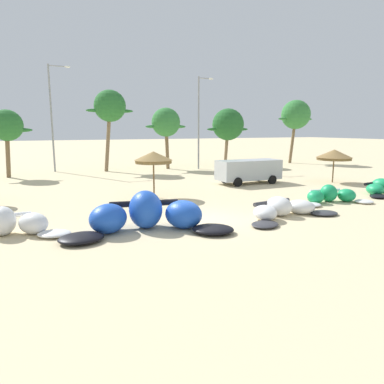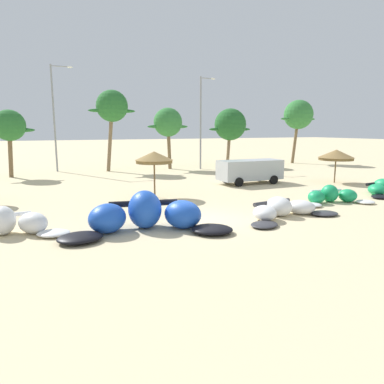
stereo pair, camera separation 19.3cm
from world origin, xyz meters
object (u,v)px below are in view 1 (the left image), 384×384
at_px(kite_right_of_center, 331,196).
at_px(beach_umbrella_near_palms, 334,155).
at_px(palm_left_of_gap, 110,107).
at_px(palm_right_of_gap, 296,115).
at_px(lamppost_west_center, 200,118).
at_px(kite_center, 283,209).
at_px(parked_van, 247,170).
at_px(lamppost_west, 53,113).
at_px(kite_left_of_center, 147,216).
at_px(palm_left, 7,126).
at_px(palm_center_left, 166,123).
at_px(beach_umbrella_middle, 153,157).
at_px(palm_center_right, 228,125).
at_px(kite_left, 2,226).

xyz_separation_m(kite_right_of_center, beach_umbrella_near_palms, (6.26, 5.81, 1.82)).
bearing_deg(beach_umbrella_near_palms, palm_left_of_gap, 132.70).
xyz_separation_m(palm_right_of_gap, lamppost_west_center, (-13.88, -1.16, -0.60)).
relative_size(kite_center, parked_van, 1.11).
height_order(kite_center, palm_left_of_gap, palm_left_of_gap).
xyz_separation_m(palm_left_of_gap, lamppost_west, (-5.14, 1.98, -0.60)).
xyz_separation_m(kite_left_of_center, lamppost_west, (-1.53, 24.11, 5.14)).
bearing_deg(kite_left_of_center, lamppost_west_center, 58.07).
relative_size(palm_left, palm_center_left, 0.92).
bearing_deg(palm_right_of_gap, lamppost_west_center, -175.24).
relative_size(beach_umbrella_middle, palm_center_right, 0.44).
distance_m(kite_left, lamppost_west, 23.54).
relative_size(beach_umbrella_middle, parked_van, 0.56).
bearing_deg(palm_right_of_gap, kite_right_of_center, -126.23).
xyz_separation_m(kite_center, palm_left_of_gap, (-3.14, 22.72, 6.01)).
bearing_deg(palm_center_left, palm_center_right, 1.65).
distance_m(kite_center, palm_left_of_gap, 23.71).
xyz_separation_m(beach_umbrella_near_palms, palm_left, (-23.37, 14.39, 2.25)).
bearing_deg(kite_right_of_center, palm_right_of_gap, 53.77).
bearing_deg(beach_umbrella_near_palms, lamppost_west_center, 111.25).
xyz_separation_m(palm_center_right, lamppost_west, (-18.59, 2.22, 1.08)).
height_order(kite_left_of_center, beach_umbrella_near_palms, beach_umbrella_near_palms).
bearing_deg(kite_center, palm_left, 119.55).
relative_size(beach_umbrella_near_palms, palm_left_of_gap, 0.35).
distance_m(kite_right_of_center, beach_umbrella_middle, 10.80).
xyz_separation_m(kite_center, palm_left, (-12.33, 21.75, 4.09)).
xyz_separation_m(kite_center, lamppost_west, (-8.28, 24.70, 5.40)).
bearing_deg(palm_left, palm_center_left, 1.96).
xyz_separation_m(kite_left, beach_umbrella_middle, (8.21, 5.37, 2.05)).
bearing_deg(beach_umbrella_middle, lamppost_west_center, 53.51).
height_order(lamppost_west, lamppost_west_center, lamppost_west).
xyz_separation_m(palm_left, palm_left_of_gap, (9.19, 0.97, 1.91)).
height_order(kite_right_of_center, palm_left_of_gap, palm_left_of_gap).
xyz_separation_m(beach_umbrella_middle, beach_umbrella_near_palms, (15.04, -0.11, -0.29)).
xyz_separation_m(palm_left, palm_center_left, (14.93, 0.51, 0.39)).
distance_m(kite_center, beach_umbrella_near_palms, 13.39).
distance_m(palm_center_left, lamppost_west_center, 3.59).
xyz_separation_m(kite_right_of_center, lamppost_west_center, (1.04, 19.21, 4.93)).
bearing_deg(palm_right_of_gap, kite_left, -148.16).
height_order(beach_umbrella_middle, palm_center_right, palm_center_right).
bearing_deg(kite_left, palm_center_right, 42.13).
distance_m(kite_left, palm_center_left, 25.40).
bearing_deg(beach_umbrella_near_palms, lamppost_west, 138.08).
bearing_deg(palm_left, palm_right_of_gap, 0.31).
bearing_deg(kite_right_of_center, lamppost_west, 119.43).
relative_size(kite_left_of_center, beach_umbrella_middle, 2.49).
height_order(palm_center_right, lamppost_west, lamppost_west).
xyz_separation_m(kite_center, palm_center_left, (2.60, 22.26, 4.49)).
bearing_deg(kite_right_of_center, palm_left_of_gap, 110.51).
xyz_separation_m(palm_right_of_gap, lamppost_west, (-27.98, 2.78, -0.15)).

